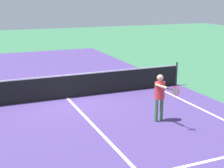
# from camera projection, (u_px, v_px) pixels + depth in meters

# --- Properties ---
(ground_plane) EXTENTS (60.00, 60.00, 0.00)m
(ground_plane) POSITION_uv_depth(u_px,v_px,m) (67.00, 98.00, 13.05)
(ground_plane) COLOR #38724C
(court_surface_inbounds) EXTENTS (10.62, 24.40, 0.00)m
(court_surface_inbounds) POSITION_uv_depth(u_px,v_px,m) (67.00, 98.00, 13.05)
(court_surface_inbounds) COLOR #4C387A
(court_surface_inbounds) RESTS_ON ground_plane
(line_center_service) EXTENTS (0.10, 6.40, 0.01)m
(line_center_service) POSITION_uv_depth(u_px,v_px,m) (94.00, 126.00, 10.19)
(line_center_service) COLOR white
(line_center_service) RESTS_ON ground_plane
(net) EXTENTS (10.32, 0.09, 1.07)m
(net) POSITION_uv_depth(u_px,v_px,m) (67.00, 86.00, 12.92)
(net) COLOR #33383D
(net) RESTS_ON ground_plane
(player_near) EXTENTS (0.41, 1.19, 1.55)m
(player_near) POSITION_uv_depth(u_px,v_px,m) (160.00, 93.00, 10.38)
(player_near) COLOR #3F7247
(player_near) RESTS_ON ground_plane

